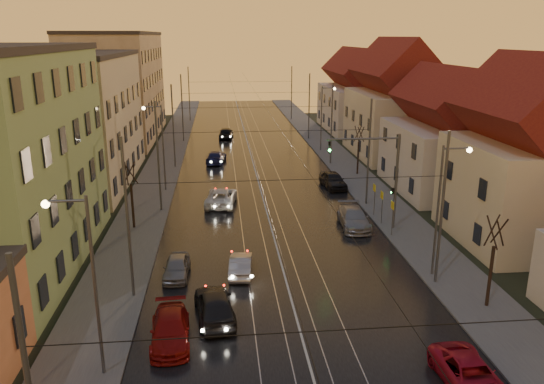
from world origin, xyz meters
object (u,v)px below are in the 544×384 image
object	(u,v)px
driving_car_1	(241,265)
driving_car_4	(226,133)
parked_right_2	(333,180)
street_lamp_2	(159,139)
street_lamp_0	(86,270)
parked_right_0	(471,376)
traffic_light_mast	(383,170)
street_lamp_3	(324,112)
driving_car_2	(221,197)
parked_right_1	(354,218)
driving_car_0	(215,305)
parked_left_3	(177,267)
driving_car_3	(216,157)
parked_left_2	(170,329)
street_lamp_1	(444,198)

from	to	relation	value
driving_car_1	driving_car_4	world-z (taller)	driving_car_4
parked_right_2	street_lamp_2	bearing A→B (deg)	172.40
street_lamp_0	parked_right_0	size ratio (longest dim) A/B	1.79
traffic_light_mast	driving_car_4	xyz separation A→B (m)	(-10.81, 37.68, -3.81)
street_lamp_3	driving_car_1	distance (m)	36.75
driving_car_2	parked_right_1	distance (m)	11.78
street_lamp_3	driving_car_4	size ratio (longest dim) A/B	1.73
driving_car_1	driving_car_4	distance (m)	44.26
driving_car_0	parked_left_3	xyz separation A→B (m)	(-2.29, 5.18, -0.16)
street_lamp_3	driving_car_2	bearing A→B (deg)	-121.64
driving_car_3	parked_right_2	distance (m)	15.81
street_lamp_2	parked_left_2	xyz separation A→B (m)	(2.90, -25.63, -4.25)
street_lamp_2	parked_right_2	xyz separation A→B (m)	(16.00, -0.42, -4.13)
street_lamp_3	driving_car_2	world-z (taller)	street_lamp_3
parked_right_1	street_lamp_1	bearing A→B (deg)	-68.60
driving_car_2	parked_right_1	world-z (taller)	parked_right_1
traffic_light_mast	driving_car_3	world-z (taller)	traffic_light_mast
traffic_light_mast	driving_car_1	size ratio (longest dim) A/B	1.95
street_lamp_0	street_lamp_3	bearing A→B (deg)	67.52
street_lamp_1	parked_right_0	size ratio (longest dim) A/B	1.79
parked_right_1	traffic_light_mast	bearing A→B (deg)	-22.08
parked_left_3	street_lamp_1	bearing A→B (deg)	-3.12
traffic_light_mast	parked_right_1	size ratio (longest dim) A/B	1.46
street_lamp_0	parked_left_2	bearing A→B (deg)	39.17
street_lamp_2	driving_car_1	bearing A→B (deg)	-70.69
parked_right_2	driving_car_0	bearing A→B (deg)	-121.43
parked_right_0	parked_right_2	xyz separation A→B (m)	(0.66, 29.97, 0.14)
street_lamp_3	parked_left_2	bearing A→B (deg)	-110.18
street_lamp_2	parked_right_0	distance (m)	34.30
street_lamp_3	traffic_light_mast	xyz separation A→B (m)	(-1.11, -28.00, -0.29)
street_lamp_0	street_lamp_1	bearing A→B (deg)	23.72
driving_car_1	driving_car_4	bearing A→B (deg)	-84.67
street_lamp_1	street_lamp_2	bearing A→B (deg)	132.32
street_lamp_1	parked_right_2	size ratio (longest dim) A/B	1.80
traffic_light_mast	driving_car_3	xyz separation A→B (m)	(-12.15, 22.89, -3.91)
street_lamp_3	driving_car_0	world-z (taller)	street_lamp_3
driving_car_1	driving_car_2	world-z (taller)	driving_car_2
parked_right_0	parked_right_1	xyz separation A→B (m)	(-0.04, 19.23, 0.10)
driving_car_1	street_lamp_1	bearing A→B (deg)	178.11
driving_car_1	driving_car_3	distance (m)	29.51
driving_car_0	driving_car_4	bearing A→B (deg)	-98.77
parked_left_2	driving_car_0	bearing A→B (deg)	39.18
street_lamp_3	driving_car_1	xyz separation A→B (m)	(-11.70, -34.58, -4.28)
parked_right_1	driving_car_0	bearing A→B (deg)	-126.19
driving_car_2	parked_right_2	bearing A→B (deg)	-150.83
street_lamp_1	traffic_light_mast	distance (m)	8.08
parked_left_2	parked_right_0	size ratio (longest dim) A/B	0.99
parked_right_0	street_lamp_2	bearing A→B (deg)	114.93
street_lamp_0	driving_car_2	size ratio (longest dim) A/B	1.56
driving_car_3	parked_left_2	bearing A→B (deg)	93.73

